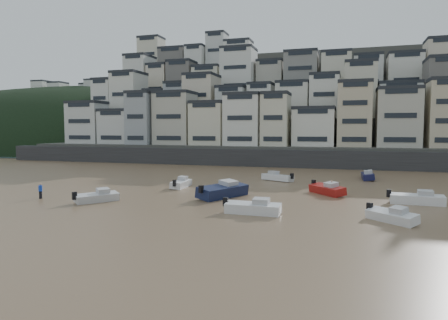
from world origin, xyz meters
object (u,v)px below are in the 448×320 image
(person_blue, at_px, (40,191))
(boat_h, at_px, (278,176))
(boat_c, at_px, (223,189))
(boat_b, at_px, (392,215))
(boat_a, at_px, (253,206))
(person_pink, at_px, (332,188))
(boat_i, at_px, (368,175))
(boat_j, at_px, (97,196))
(boat_f, at_px, (181,182))
(boat_e, at_px, (327,188))
(boat_d, at_px, (417,197))

(person_blue, bearing_deg, boat_h, 45.41)
(boat_c, bearing_deg, boat_b, -88.62)
(person_blue, bearing_deg, boat_a, -2.00)
(boat_h, height_order, person_pink, person_pink)
(boat_i, bearing_deg, boat_j, -47.27)
(person_blue, height_order, person_pink, same)
(boat_i, relative_size, person_blue, 3.14)
(boat_c, bearing_deg, person_pink, -41.18)
(boat_h, bearing_deg, boat_f, 69.81)
(boat_a, bearing_deg, boat_e, 66.95)
(boat_e, xyz_separation_m, boat_i, (5.25, 16.01, -0.01))
(boat_f, xyz_separation_m, boat_j, (-4.28, -12.42, -0.03))
(boat_c, bearing_deg, boat_i, -12.26)
(boat_f, relative_size, boat_i, 0.93)
(boat_h, xyz_separation_m, boat_j, (-15.35, -22.83, -0.07))
(boat_i, bearing_deg, person_blue, -53.68)
(boat_d, xyz_separation_m, boat_e, (-9.13, 3.63, -0.02))
(boat_a, height_order, boat_b, boat_a)
(boat_e, bearing_deg, boat_h, 175.62)
(boat_c, bearing_deg, boat_e, -38.19)
(boat_c, bearing_deg, person_blue, 134.11)
(boat_a, relative_size, boat_c, 0.76)
(boat_b, distance_m, boat_f, 27.81)
(boat_e, relative_size, person_pink, 3.19)
(boat_e, height_order, boat_i, boat_e)
(boat_j, bearing_deg, boat_i, -8.76)
(boat_d, xyz_separation_m, person_blue, (-39.35, -8.75, 0.10))
(boat_j, bearing_deg, boat_b, -55.21)
(boat_h, bearing_deg, boat_c, 104.47)
(boat_i, height_order, person_blue, person_blue)
(boat_c, xyz_separation_m, boat_f, (-7.59, 5.79, -0.30))
(boat_c, relative_size, boat_e, 1.31)
(boat_a, relative_size, person_pink, 3.17)
(boat_i, xyz_separation_m, person_blue, (-35.47, -28.39, 0.12))
(boat_i, distance_m, boat_j, 39.99)
(boat_c, xyz_separation_m, boat_e, (11.12, 5.67, -0.24))
(boat_d, bearing_deg, boat_a, -144.81)
(boat_d, bearing_deg, person_pink, 162.40)
(boat_d, relative_size, boat_f, 1.11)
(boat_f, xyz_separation_m, boat_h, (11.06, 10.41, 0.04))
(boat_d, height_order, boat_i, boat_d)
(boat_e, distance_m, boat_j, 26.08)
(boat_h, relative_size, boat_j, 1.10)
(boat_h, distance_m, boat_i, 14.01)
(boat_b, xyz_separation_m, boat_c, (-16.93, 7.33, 0.35))
(boat_a, height_order, person_pink, person_pink)
(boat_j, bearing_deg, boat_e, -25.68)
(boat_e, xyz_separation_m, boat_h, (-7.65, 10.52, -0.02))
(boat_a, distance_m, person_pink, 14.29)
(boat_b, xyz_separation_m, boat_i, (-0.57, 29.01, 0.11))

